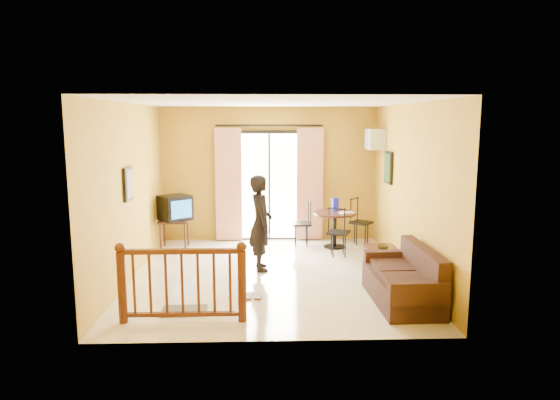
{
  "coord_description": "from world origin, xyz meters",
  "views": [
    {
      "loc": [
        -0.13,
        -7.94,
        2.53
      ],
      "look_at": [
        0.15,
        0.2,
        1.22
      ],
      "focal_mm": 32.0,
      "sensor_mm": 36.0,
      "label": 1
    }
  ],
  "objects_px": {
    "television": "(175,208)",
    "standing_person": "(261,223)",
    "sofa": "(406,282)",
    "dining_table": "(335,220)",
    "coffee_table": "(383,258)"
  },
  "relations": [
    {
      "from": "dining_table",
      "to": "standing_person",
      "type": "height_order",
      "value": "standing_person"
    },
    {
      "from": "dining_table",
      "to": "coffee_table",
      "type": "distance_m",
      "value": 1.9
    },
    {
      "from": "sofa",
      "to": "dining_table",
      "type": "bearing_deg",
      "value": 98.5
    },
    {
      "from": "television",
      "to": "coffee_table",
      "type": "bearing_deg",
      "value": -64.93
    },
    {
      "from": "television",
      "to": "sofa",
      "type": "distance_m",
      "value": 4.89
    },
    {
      "from": "television",
      "to": "standing_person",
      "type": "distance_m",
      "value": 2.25
    },
    {
      "from": "coffee_table",
      "to": "sofa",
      "type": "bearing_deg",
      "value": -89.94
    },
    {
      "from": "television",
      "to": "sofa",
      "type": "relative_size",
      "value": 0.44
    },
    {
      "from": "dining_table",
      "to": "coffee_table",
      "type": "bearing_deg",
      "value": -72.73
    },
    {
      "from": "television",
      "to": "coffee_table",
      "type": "height_order",
      "value": "television"
    },
    {
      "from": "television",
      "to": "dining_table",
      "type": "xyz_separation_m",
      "value": [
        3.16,
        -0.05,
        -0.25
      ]
    },
    {
      "from": "dining_table",
      "to": "sofa",
      "type": "distance_m",
      "value": 3.14
    },
    {
      "from": "television",
      "to": "dining_table",
      "type": "distance_m",
      "value": 3.17
    },
    {
      "from": "television",
      "to": "coffee_table",
      "type": "xyz_separation_m",
      "value": [
        3.72,
        -1.83,
        -0.54
      ]
    },
    {
      "from": "television",
      "to": "sofa",
      "type": "xyz_separation_m",
      "value": [
        3.72,
        -3.12,
        -0.52
      ]
    }
  ]
}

